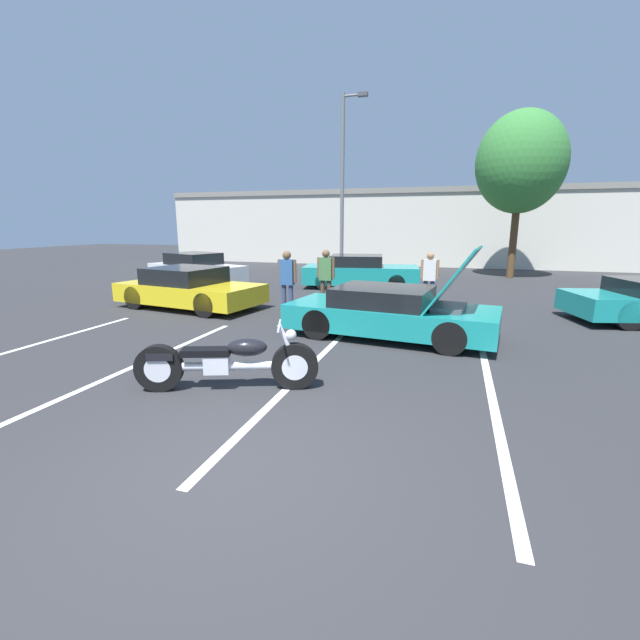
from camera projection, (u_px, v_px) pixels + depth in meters
The scene contains 16 objects.
ground_plane at pixel (232, 473), 4.21m from camera, with size 80.00×80.00×0.00m, color #2D2D30.
parking_stripe_foreground at pixel (19, 349), 8.35m from camera, with size 0.12×5.92×0.01m, color white.
parking_stripe_middle at pixel (141, 363), 7.51m from camera, with size 0.12×5.92×0.01m, color white.
parking_stripe_back at pixel (295, 381), 6.67m from camera, with size 0.12×5.92×0.01m, color white.
parking_stripe_far at pixel (493, 403), 5.83m from camera, with size 0.12×5.92×0.01m, color white.
far_building at pixel (423, 225), 25.91m from camera, with size 32.00×4.20×4.40m.
light_pole at pixel (344, 179), 20.10m from camera, with size 1.21×0.28×8.20m.
tree_background at pixel (521, 163), 18.37m from camera, with size 3.73×3.73×7.13m.
motorcycle at pixel (227, 362), 6.25m from camera, with size 2.56×1.13×0.98m.
show_car_hood_open at pixel (391, 312), 9.14m from camera, with size 4.56×2.32×1.96m.
parked_car_mid_right_row at pixel (360, 272), 16.39m from camera, with size 4.54×2.52×1.24m.
parked_car_mid_left_row at pixel (189, 289), 12.41m from camera, with size 4.44×2.56×1.17m.
parked_car_left_row at pixel (196, 269), 17.47m from camera, with size 4.61×3.04×1.25m.
spectator_near_motorcycle at pixel (287, 277), 11.23m from camera, with size 0.52×0.23×1.72m.
spectator_by_show_car at pixel (429, 275), 12.52m from camera, with size 0.52×0.21×1.59m.
spectator_midground at pixel (326, 274), 12.23m from camera, with size 0.52×0.22×1.69m.
Camera 1 is at (1.96, -3.34, 2.39)m, focal length 24.00 mm.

